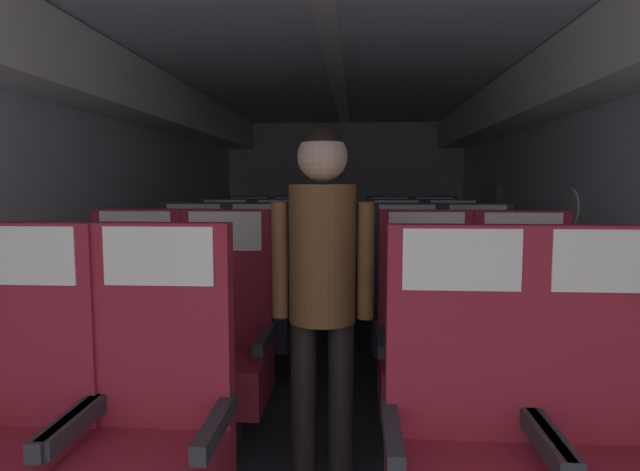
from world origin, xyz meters
TOP-DOWN VIEW (x-y plane):
  - ground at (0.00, 3.86)m, footprint 3.63×8.12m
  - fuselage_shell at (0.00, 4.12)m, footprint 3.51×7.77m
  - seat_a_left_window at (-0.97, 1.62)m, footprint 0.50×0.47m
  - seat_a_left_aisle at (-0.50, 1.64)m, footprint 0.50×0.47m
  - seat_a_right_aisle at (0.97, 1.62)m, footprint 0.50×0.47m
  - seat_a_right_window at (0.50, 1.62)m, footprint 0.50×0.47m
  - seat_b_left_window at (-0.98, 2.60)m, footprint 0.50×0.47m
  - seat_b_left_aisle at (-0.51, 2.59)m, footprint 0.50×0.47m
  - seat_b_right_aisle at (0.98, 2.58)m, footprint 0.50×0.47m
  - seat_b_right_window at (0.51, 2.60)m, footprint 0.50×0.47m
  - seat_c_left_window at (-0.97, 3.56)m, footprint 0.50×0.47m
  - seat_c_left_aisle at (-0.50, 3.57)m, footprint 0.50×0.47m
  - seat_c_right_aisle at (0.98, 3.54)m, footprint 0.50×0.47m
  - seat_c_right_window at (0.51, 3.55)m, footprint 0.50×0.47m
  - seat_d_left_window at (-0.98, 4.53)m, footprint 0.50×0.47m
  - seat_d_left_aisle at (-0.50, 4.52)m, footprint 0.50×0.47m
  - seat_d_right_aisle at (0.98, 4.51)m, footprint 0.50×0.47m
  - seat_d_right_window at (0.51, 4.53)m, footprint 0.50×0.47m
  - seat_e_left_window at (-0.97, 5.49)m, footprint 0.50×0.47m
  - seat_e_left_aisle at (-0.50, 5.49)m, footprint 0.50×0.47m
  - seat_e_right_aisle at (0.97, 5.48)m, footprint 0.50×0.47m
  - seat_e_right_window at (0.50, 5.49)m, footprint 0.50×0.47m
  - flight_attendant at (0.02, 2.20)m, footprint 0.43×0.28m

SIDE VIEW (x-z plane):
  - ground at x=0.00m, z-range -0.02..0.00m
  - seat_a_left_window at x=-0.97m, z-range -0.10..1.08m
  - seat_a_left_aisle at x=-0.50m, z-range -0.10..1.08m
  - seat_a_right_aisle at x=0.97m, z-range -0.10..1.08m
  - seat_a_right_window at x=0.50m, z-range -0.10..1.08m
  - seat_b_left_window at x=-0.98m, z-range -0.10..1.08m
  - seat_b_left_aisle at x=-0.51m, z-range -0.10..1.08m
  - seat_b_right_aisle at x=0.98m, z-range -0.10..1.08m
  - seat_b_right_window at x=0.51m, z-range -0.10..1.08m
  - seat_c_left_window at x=-0.97m, z-range -0.10..1.08m
  - seat_c_left_aisle at x=-0.50m, z-range -0.10..1.08m
  - seat_c_right_aisle at x=0.98m, z-range -0.10..1.08m
  - seat_c_right_window at x=0.51m, z-range -0.10..1.08m
  - seat_d_left_window at x=-0.98m, z-range -0.10..1.08m
  - seat_d_left_aisle at x=-0.50m, z-range -0.10..1.08m
  - seat_d_right_aisle at x=0.98m, z-range -0.10..1.08m
  - seat_d_right_window at x=0.51m, z-range -0.10..1.08m
  - seat_e_left_window at x=-0.97m, z-range -0.10..1.08m
  - seat_e_left_aisle at x=-0.50m, z-range -0.10..1.08m
  - seat_e_right_aisle at x=0.97m, z-range -0.10..1.08m
  - seat_e_right_window at x=0.50m, z-range -0.10..1.08m
  - flight_attendant at x=0.02m, z-range 0.18..1.73m
  - fuselage_shell at x=0.00m, z-range 0.51..2.74m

